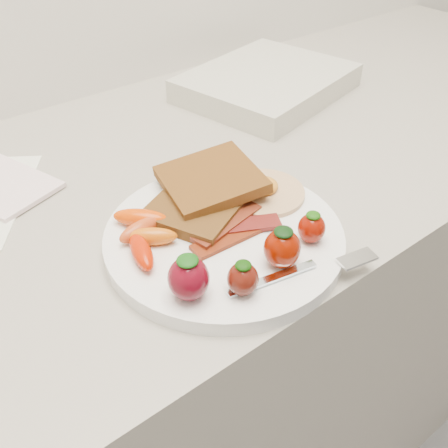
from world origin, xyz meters
TOP-DOWN VIEW (x-y plane):
  - counter at (0.00, 1.70)m, footprint 2.00×0.60m
  - plate at (-0.02, 1.53)m, footprint 0.27×0.27m
  - toast_lower at (-0.03, 1.58)m, footprint 0.13×0.13m
  - toast_upper at (0.01, 1.60)m, footprint 0.13×0.13m
  - fried_egg at (0.06, 1.56)m, footprint 0.11×0.11m
  - bacon_strips at (-0.01, 1.53)m, footprint 0.11×0.06m
  - baby_carrots at (-0.10, 1.58)m, footprint 0.08×0.11m
  - strawberries at (-0.04, 1.46)m, footprint 0.19×0.06m
  - fork at (0.01, 1.43)m, footprint 0.16×0.06m
  - notepad at (-0.18, 1.80)m, footprint 0.14×0.16m
  - appliance at (0.29, 1.81)m, footprint 0.32×0.28m

SIDE VIEW (x-z plane):
  - counter at x=0.00m, z-range 0.00..0.90m
  - notepad at x=-0.18m, z-range 0.90..0.91m
  - plate at x=-0.02m, z-range 0.90..0.92m
  - appliance at x=0.29m, z-range 0.90..0.94m
  - fork at x=0.01m, z-range 0.92..0.92m
  - bacon_strips at x=-0.01m, z-range 0.92..0.93m
  - fried_egg at x=0.06m, z-range 0.91..0.93m
  - toast_lower at x=-0.03m, z-range 0.92..0.93m
  - baby_carrots at x=-0.10m, z-range 0.92..0.94m
  - toast_upper at x=0.01m, z-range 0.93..0.95m
  - strawberries at x=-0.04m, z-range 0.91..0.96m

